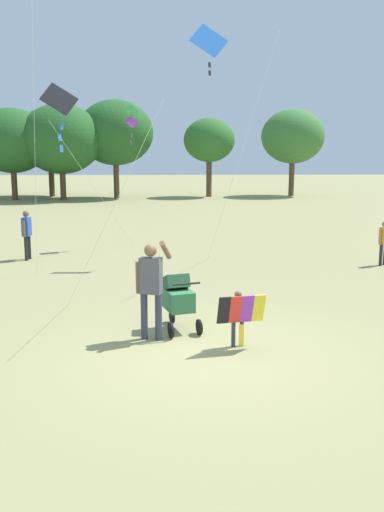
{
  "coord_description": "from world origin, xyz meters",
  "views": [
    {
      "loc": [
        -0.47,
        -8.61,
        3.25
      ],
      "look_at": [
        -0.16,
        1.57,
        1.3
      ],
      "focal_mm": 40.01,
      "sensor_mm": 36.0,
      "label": 1
    }
  ],
  "objects_px": {
    "child_with_butterfly_kite": "(239,313)",
    "kite_adult_black": "(63,111)",
    "person_adult_flyer": "(151,283)",
    "kite_orange_delta": "(131,117)",
    "person_red_shirt": "(27,231)",
    "person_couple_left": "(384,239)",
    "stroller": "(178,297)",
    "kite_blue_high": "(210,48)"
  },
  "relations": [
    {
      "from": "stroller",
      "to": "kite_orange_delta",
      "type": "bearing_deg",
      "value": 99.15
    },
    {
      "from": "stroller",
      "to": "kite_blue_high",
      "type": "height_order",
      "value": "kite_blue_high"
    },
    {
      "from": "person_adult_flyer",
      "to": "kite_orange_delta",
      "type": "relative_size",
      "value": 0.38
    },
    {
      "from": "stroller",
      "to": "person_couple_left",
      "type": "distance_m",
      "value": 7.98
    },
    {
      "from": "child_with_butterfly_kite",
      "to": "person_adult_flyer",
      "type": "xyz_separation_m",
      "value": [
        -1.44,
        0.44,
        0.41
      ]
    },
    {
      "from": "person_red_shirt",
      "to": "person_couple_left",
      "type": "relative_size",
      "value": 1.17
    },
    {
      "from": "kite_blue_high",
      "to": "kite_adult_black",
      "type": "bearing_deg",
      "value": -123.01
    },
    {
      "from": "person_adult_flyer",
      "to": "kite_orange_delta",
      "type": "bearing_deg",
      "value": 95.88
    },
    {
      "from": "kite_orange_delta",
      "to": "person_red_shirt",
      "type": "relative_size",
      "value": 3.16
    },
    {
      "from": "kite_adult_black",
      "to": "kite_blue_high",
      "type": "distance_m",
      "value": 6.13
    },
    {
      "from": "child_with_butterfly_kite",
      "to": "kite_orange_delta",
      "type": "distance_m",
      "value": 10.7
    },
    {
      "from": "stroller",
      "to": "kite_adult_black",
      "type": "bearing_deg",
      "value": 144.41
    },
    {
      "from": "stroller",
      "to": "person_adult_flyer",
      "type": "bearing_deg",
      "value": -131.35
    },
    {
      "from": "kite_adult_black",
      "to": "person_red_shirt",
      "type": "distance_m",
      "value": 6.32
    },
    {
      "from": "stroller",
      "to": "kite_blue_high",
      "type": "xyz_separation_m",
      "value": [
        0.95,
        6.45,
        5.32
      ]
    },
    {
      "from": "child_with_butterfly_kite",
      "to": "person_adult_flyer",
      "type": "height_order",
      "value": "person_adult_flyer"
    },
    {
      "from": "person_red_shirt",
      "to": "kite_blue_high",
      "type": "bearing_deg",
      "value": -2.25
    },
    {
      "from": "child_with_butterfly_kite",
      "to": "person_couple_left",
      "type": "distance_m",
      "value": 8.06
    },
    {
      "from": "person_couple_left",
      "to": "person_adult_flyer",
      "type": "bearing_deg",
      "value": -135.64
    },
    {
      "from": "person_red_shirt",
      "to": "child_with_butterfly_kite",
      "type": "bearing_deg",
      "value": -54.92
    },
    {
      "from": "kite_adult_black",
      "to": "kite_blue_high",
      "type": "xyz_separation_m",
      "value": [
        3.16,
        4.87,
        1.98
      ]
    },
    {
      "from": "person_adult_flyer",
      "to": "kite_orange_delta",
      "type": "distance_m",
      "value": 9.93
    },
    {
      "from": "person_red_shirt",
      "to": "person_couple_left",
      "type": "xyz_separation_m",
      "value": [
        10.11,
        -1.11,
        -0.12
      ]
    },
    {
      "from": "person_couple_left",
      "to": "kite_blue_high",
      "type": "bearing_deg",
      "value": 169.31
    },
    {
      "from": "kite_orange_delta",
      "to": "person_couple_left",
      "type": "height_order",
      "value": "kite_orange_delta"
    },
    {
      "from": "kite_blue_high",
      "to": "person_red_shirt",
      "type": "height_order",
      "value": "kite_blue_high"
    },
    {
      "from": "person_red_shirt",
      "to": "stroller",
      "type": "bearing_deg",
      "value": -56.77
    },
    {
      "from": "kite_blue_high",
      "to": "person_couple_left",
      "type": "height_order",
      "value": "kite_blue_high"
    },
    {
      "from": "person_adult_flyer",
      "to": "person_red_shirt",
      "type": "distance_m",
      "value": 8.17
    },
    {
      "from": "stroller",
      "to": "kite_orange_delta",
      "type": "xyz_separation_m",
      "value": [
        -1.42,
        8.83,
        3.58
      ]
    },
    {
      "from": "child_with_butterfly_kite",
      "to": "kite_orange_delta",
      "type": "relative_size",
      "value": 0.21
    },
    {
      "from": "child_with_butterfly_kite",
      "to": "kite_adult_black",
      "type": "distance_m",
      "value": 5.29
    },
    {
      "from": "person_couple_left",
      "to": "kite_orange_delta",
      "type": "bearing_deg",
      "value": 155.37
    },
    {
      "from": "child_with_butterfly_kite",
      "to": "kite_blue_high",
      "type": "relative_size",
      "value": 0.14
    },
    {
      "from": "person_adult_flyer",
      "to": "stroller",
      "type": "relative_size",
      "value": 1.55
    },
    {
      "from": "kite_adult_black",
      "to": "person_couple_left",
      "type": "xyz_separation_m",
      "value": [
        7.96,
        3.96,
        -3.21
      ]
    },
    {
      "from": "kite_adult_black",
      "to": "kite_orange_delta",
      "type": "bearing_deg",
      "value": 83.76
    },
    {
      "from": "stroller",
      "to": "person_couple_left",
      "type": "xyz_separation_m",
      "value": [
        5.74,
        5.54,
        0.12
      ]
    },
    {
      "from": "person_adult_flyer",
      "to": "person_red_shirt",
      "type": "height_order",
      "value": "person_adult_flyer"
    },
    {
      "from": "kite_blue_high",
      "to": "person_red_shirt",
      "type": "bearing_deg",
      "value": 177.75
    },
    {
      "from": "person_adult_flyer",
      "to": "kite_blue_high",
      "type": "xyz_separation_m",
      "value": [
        1.41,
        6.97,
        4.92
      ]
    },
    {
      "from": "child_with_butterfly_kite",
      "to": "stroller",
      "type": "xyz_separation_m",
      "value": [
        -0.99,
        0.96,
        0.02
      ]
    }
  ]
}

